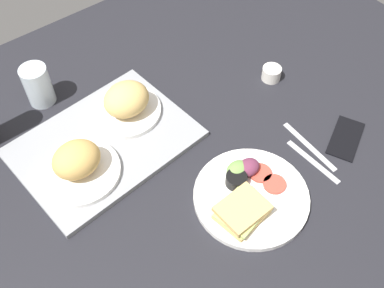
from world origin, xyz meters
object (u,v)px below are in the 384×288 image
serving_tray (104,143)px  fork (313,161)px  bread_plate_far (126,103)px  plate_with_salad (248,195)px  espresso_cup (271,73)px  knife (309,146)px  cell_phone (346,138)px  bread_plate_near (78,164)px  drinking_glass (38,85)px

serving_tray → fork: serving_tray is taller
bread_plate_far → fork: (28.78, -42.61, -5.46)cm
plate_with_salad → espresso_cup: bearing=38.1°
bread_plate_far → plate_with_salad: 41.20cm
serving_tray → knife: 54.27cm
cell_phone → bread_plate_far: bearing=108.7°
espresso_cup → knife: espresso_cup is taller
knife → cell_phone: (9.63, -4.20, 0.15)cm
bread_plate_near → serving_tray: bearing=26.4°
cell_phone → knife: bearing=131.1°
bread_plate_far → knife: bread_plate_far is taller
bread_plate_far → fork: bread_plate_far is taller
bread_plate_far → serving_tray: bearing=-157.0°
serving_tray → cell_phone: (51.75, -38.43, -0.40)cm
bread_plate_far → plate_with_salad: bread_plate_far is taller
plate_with_salad → drinking_glass: 65.38cm
bread_plate_near → drinking_glass: (4.60, 29.86, 0.63)cm
drinking_glass → knife: 76.03cm
serving_tray → knife: serving_tray is taller
fork → drinking_glass: bearing=33.8°
fork → cell_phone: cell_phone is taller
serving_tray → plate_with_salad: plate_with_salad is taller
knife → serving_tray: bearing=54.4°
bread_plate_near → espresso_cup: 62.37cm
plate_with_salad → espresso_cup: (33.82, 26.50, 0.27)cm
knife → bread_plate_near: bearing=64.0°
serving_tray → bread_plate_near: size_ratio=2.21×
bread_plate_far → plate_with_salad: (8.11, -40.19, -3.98)cm
bread_plate_near → fork: (48.96, -33.34, -5.08)cm
fork → knife: (3.00, 4.00, 0.00)cm
bread_plate_near → plate_with_salad: bearing=-47.5°
plate_with_salad → espresso_cup: plate_with_salad is taller
drinking_glass → cell_phone: drinking_glass is taller
plate_with_salad → cell_phone: (33.30, -2.62, -1.33)cm
serving_tray → fork: 54.70cm
fork → cell_phone: size_ratio=1.18×
plate_with_salad → cell_phone: size_ratio=1.95×
plate_with_salad → knife: size_ratio=1.48×
serving_tray → plate_with_salad: 40.30cm
espresso_cup → drinking_glass: bearing=149.2°
drinking_glass → serving_tray: bearing=-78.1°
bread_plate_far → espresso_cup: bread_plate_far is taller
bread_plate_near → espresso_cup: bread_plate_near is taller
bread_plate_near → cell_phone: bread_plate_near is taller
espresso_cup → knife: (-10.16, -24.91, -1.75)cm
knife → fork: bearing=146.6°
serving_tray → drinking_glass: 26.03cm
bread_plate_far → drinking_glass: bearing=127.1°
plate_with_salad → fork: size_ratio=1.65×
serving_tray → bread_plate_near: bearing=-153.6°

